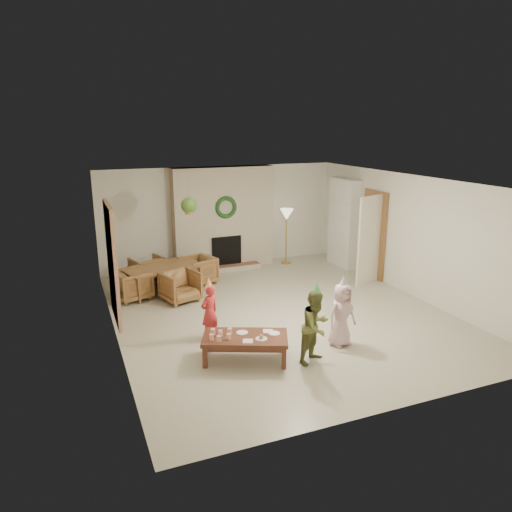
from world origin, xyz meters
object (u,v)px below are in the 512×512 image
dining_chair_far (148,270)px  dining_chair_right (198,270)px  dining_chair_left (132,285)px  dining_chair_near (180,286)px  dining_table (163,279)px  child_pink (342,315)px  child_plaid (316,326)px  child_red (210,312)px  coffee_table_top (245,338)px

dining_chair_far → dining_chair_right: same height
dining_chair_left → dining_chair_right: same height
dining_chair_far → dining_chair_right: size_ratio=1.00×
dining_chair_near → dining_chair_far: 1.41m
dining_table → dining_chair_far: dining_chair_far is taller
dining_chair_left → child_pink: child_pink is taller
dining_table → child_pink: size_ratio=1.54×
dining_table → dining_chair_right: dining_chair_right is taller
dining_chair_far → child_plaid: 4.94m
dining_chair_left → child_plaid: bearing=-167.1°
dining_chair_near → dining_chair_right: same height
dining_chair_near → child_red: (0.04, -1.96, 0.17)m
dining_table → child_plaid: size_ratio=1.43×
dining_chair_near → dining_chair_right: (0.63, 0.94, 0.00)m
dining_chair_left → dining_chair_right: 1.59m
dining_table → dining_chair_near: size_ratio=2.34×
dining_chair_far → coffee_table_top: size_ratio=0.54×
dining_table → dining_chair_far: size_ratio=2.34×
dining_chair_right → child_pink: size_ratio=0.66×
dining_chair_near → dining_chair_left: bearing=135.0°
dining_chair_near → dining_chair_far: bearing=90.0°
dining_chair_far → child_red: child_red is taller
dining_chair_far → child_plaid: (1.72, -4.63, 0.25)m
dining_chair_left → dining_chair_right: bearing=-90.0°
dining_chair_near → child_pink: 3.54m
dining_table → dining_chair_far: bearing=90.0°
child_plaid → child_pink: (0.65, 0.33, -0.04)m
dining_chair_far → child_red: bearing=80.5°
dining_chair_left → child_red: 2.60m
dining_chair_right → coffee_table_top: dining_chair_right is taller
dining_chair_left → dining_chair_right: size_ratio=1.00×
child_plaid → child_pink: child_plaid is taller
child_red → child_pink: bearing=126.6°
dining_chair_near → child_pink: bearing=-73.8°
dining_table → child_plaid: (1.51, -3.95, 0.28)m
dining_chair_far → child_plaid: child_plaid is taller
child_red → child_pink: size_ratio=0.92×
dining_chair_left → child_red: bearing=-176.5°
dining_chair_right → dining_chair_near: bearing=-51.3°
coffee_table_top → child_red: child_red is taller
dining_chair_left → child_pink: (2.84, -3.41, 0.21)m
dining_chair_far → coffee_table_top: (0.75, -4.20, 0.05)m
dining_chair_near → coffee_table_top: dining_chair_near is taller
dining_table → dining_chair_left: bearing=180.0°
dining_table → dining_chair_left: size_ratio=2.34×
dining_chair_far → child_plaid: bearing=93.1°
dining_table → dining_chair_left: dining_chair_left is taller
dining_table → child_red: 2.65m
dining_chair_right → child_red: (-0.60, -2.90, 0.17)m
dining_table → child_red: child_red is taller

